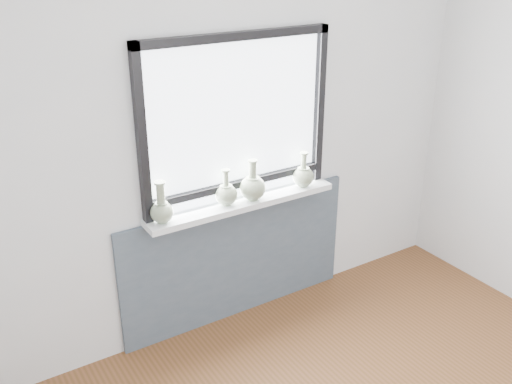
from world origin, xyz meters
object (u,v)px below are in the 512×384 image
vase_b (226,194)px  vase_d (303,176)px  windowsill (243,203)px  vase_a (162,209)px  vase_c (253,186)px

vase_b → vase_d: size_ratio=0.98×
windowsill → vase_a: bearing=-179.1°
vase_b → vase_c: 0.18m
vase_a → vase_c: 0.63m
vase_b → vase_c: vase_c is taller
windowsill → vase_a: (-0.56, -0.01, 0.10)m
windowsill → vase_b: vase_b is taller
vase_b → vase_a: bearing=-178.1°
vase_c → vase_d: size_ratio=1.11×
vase_a → vase_b: 0.44m
vase_a → vase_d: vase_a is taller
vase_c → vase_d: vase_c is taller
vase_d → vase_c: bearing=-179.6°
vase_b → vase_c: size_ratio=0.88×
vase_a → vase_b: bearing=1.9°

